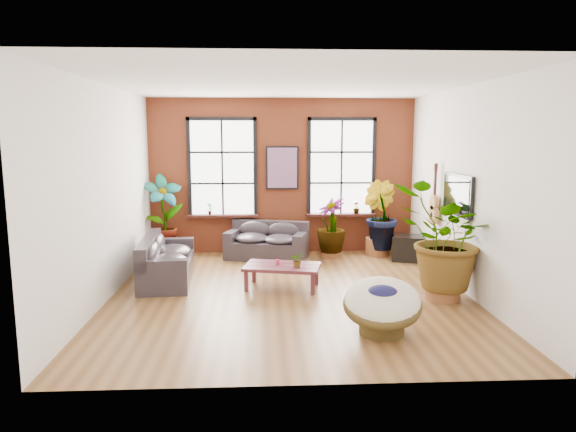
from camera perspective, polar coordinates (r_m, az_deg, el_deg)
The scene contains 19 objects.
room at distance 8.63m, azimuth 0.15°, elevation 2.79°, with size 6.04×6.54×3.54m.
sofa_back at distance 11.27m, azimuth -2.31°, elevation -2.90°, with size 1.90×1.29×0.80m.
sofa_left at distance 9.81m, azimuth -13.57°, elevation -4.89°, with size 1.01×2.12×0.81m.
coffee_table at distance 9.06m, azimuth -0.66°, elevation -5.77°, with size 1.43×1.00×0.50m.
papasan_chair at distance 7.16m, azimuth 10.42°, elevation -9.59°, with size 1.28×1.29×0.80m.
poster at distance 11.64m, azimuth -0.64°, elevation 5.38°, with size 0.74×0.06×0.98m.
tv_wall_unit at distance 9.70m, azimuth 17.59°, elevation 1.83°, with size 0.13×1.86×1.20m.
media_box at distance 11.38m, azimuth 13.20°, elevation -3.48°, with size 0.78×0.72×0.54m.
pot_back_left at distance 11.68m, azimuth -13.43°, elevation -3.65°, with size 0.51×0.51×0.35m.
pot_back_right at distance 11.78m, azimuth 9.94°, elevation -3.33°, with size 0.71×0.71×0.40m.
pot_right_wall at distance 8.88m, azimuth 16.82°, elevation -7.53°, with size 0.64×0.64×0.42m.
pot_mid at distance 11.41m, azimuth 4.68°, elevation -3.82°, with size 0.55×0.55×0.32m.
floor_plant_back_left at distance 11.56m, azimuth -13.69°, elevation 0.36°, with size 0.89×0.61×1.70m, color #144D1C.
floor_plant_back_right at distance 11.63m, azimuth 10.12°, elevation 0.12°, with size 0.84×0.68×1.54m, color #144D1C.
floor_plant_right_wall at distance 8.65m, azimuth 17.05°, elevation -2.35°, with size 1.57×1.36×1.75m, color #144D1C.
floor_plant_mid at distance 11.26m, azimuth 4.81°, elevation -1.00°, with size 0.67×0.67×1.19m, color #144D1C.
table_plant at distance 8.90m, azimuth 1.05°, elevation -4.87°, with size 0.23×0.20×0.26m, color #144D1C.
sill_plant_left at distance 11.73m, azimuth -8.71°, elevation 0.81°, with size 0.14×0.10×0.27m, color #144D1C.
sill_plant_right at distance 11.86m, azimuth 7.61°, elevation 0.93°, with size 0.15×0.15×0.27m, color #144D1C.
Camera 1 is at (-0.46, -8.42, 2.67)m, focal length 32.00 mm.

